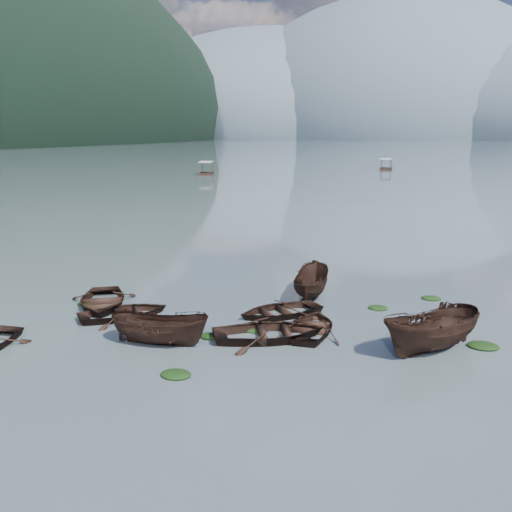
% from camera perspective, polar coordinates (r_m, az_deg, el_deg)
% --- Properties ---
extents(ground_plane, '(2400.00, 2400.00, 0.00)m').
position_cam_1_polar(ground_plane, '(20.63, -10.50, -12.24)').
color(ground_plane, '#4A565C').
extents(haze_mtn_a, '(520.00, 520.00, 280.00)m').
position_cam_1_polar(haze_mtn_a, '(955.18, 1.50, 11.71)').
color(haze_mtn_a, '#475666').
rests_on(haze_mtn_a, ground).
extents(haze_mtn_b, '(520.00, 520.00, 340.00)m').
position_cam_1_polar(haze_mtn_b, '(919.08, 13.80, 11.35)').
color(haze_mtn_b, '#475666').
rests_on(haze_mtn_b, ground).
extents(rowboat_1, '(5.08, 5.03, 0.86)m').
position_cam_1_polar(rowboat_1, '(27.57, -13.04, -6.00)').
color(rowboat_1, black).
rests_on(rowboat_1, ground).
extents(rowboat_2, '(4.31, 1.88, 1.63)m').
position_cam_1_polar(rowboat_2, '(23.93, -9.55, -8.69)').
color(rowboat_2, black).
rests_on(rowboat_2, ground).
extents(rowboat_3, '(3.06, 4.15, 0.83)m').
position_cam_1_polar(rowboat_3, '(25.11, 5.59, -7.56)').
color(rowboat_3, black).
rests_on(rowboat_3, ground).
extents(rowboat_4, '(5.75, 5.17, 0.98)m').
position_cam_1_polar(rowboat_4, '(24.17, 1.33, -8.30)').
color(rowboat_4, black).
rests_on(rowboat_4, ground).
extents(rowboat_5, '(4.64, 5.08, 1.94)m').
position_cam_1_polar(rowboat_5, '(23.88, 17.12, -9.12)').
color(rowboat_5, black).
rests_on(rowboat_5, ground).
extents(rowboat_6, '(5.18, 5.72, 0.97)m').
position_cam_1_polar(rowboat_6, '(29.53, -15.14, -4.89)').
color(rowboat_6, black).
rests_on(rowboat_6, ground).
extents(rowboat_7, '(5.03, 4.97, 0.86)m').
position_cam_1_polar(rowboat_7, '(27.19, 2.38, -5.94)').
color(rowboat_7, black).
rests_on(rowboat_7, ground).
extents(rowboat_8, '(1.99, 4.55, 1.71)m').
position_cam_1_polar(rowboat_8, '(30.35, 5.45, -4.04)').
color(rowboat_8, black).
rests_on(rowboat_8, ground).
extents(weed_clump_1, '(0.95, 0.76, 0.21)m').
position_cam_1_polar(weed_clump_1, '(24.45, -4.62, -8.09)').
color(weed_clump_1, black).
rests_on(weed_clump_1, ground).
extents(weed_clump_2, '(1.13, 0.91, 0.25)m').
position_cam_1_polar(weed_clump_2, '(20.92, -8.03, -11.80)').
color(weed_clump_2, black).
rests_on(weed_clump_2, ground).
extents(weed_clump_3, '(0.97, 0.82, 0.22)m').
position_cam_1_polar(weed_clump_3, '(28.76, 12.10, -5.19)').
color(weed_clump_3, black).
rests_on(weed_clump_3, ground).
extents(weed_clump_4, '(1.25, 0.99, 0.26)m').
position_cam_1_polar(weed_clump_4, '(25.00, 21.76, -8.49)').
color(weed_clump_4, black).
rests_on(weed_clump_4, ground).
extents(weed_clump_5, '(0.96, 0.77, 0.20)m').
position_cam_1_polar(weed_clump_5, '(30.04, -16.61, -4.69)').
color(weed_clump_5, black).
rests_on(weed_clump_5, ground).
extents(weed_clump_6, '(0.99, 0.83, 0.21)m').
position_cam_1_polar(weed_clump_6, '(25.15, -0.21, -7.46)').
color(weed_clump_6, black).
rests_on(weed_clump_6, ground).
extents(weed_clump_7, '(1.02, 0.81, 0.22)m').
position_cam_1_polar(weed_clump_7, '(31.08, 17.11, -4.15)').
color(weed_clump_7, black).
rests_on(weed_clump_7, ground).
extents(pontoon_left, '(4.65, 7.16, 2.54)m').
position_cam_1_polar(pontoon_left, '(119.84, -4.99, 8.13)').
color(pontoon_left, black).
rests_on(pontoon_left, ground).
extents(pontoon_centre, '(2.97, 6.55, 2.47)m').
position_cam_1_polar(pontoon_centre, '(138.59, 12.86, 8.42)').
color(pontoon_centre, black).
rests_on(pontoon_centre, ground).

